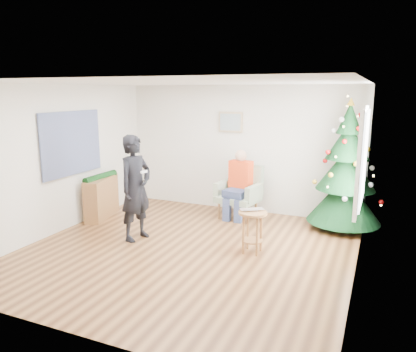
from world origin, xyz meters
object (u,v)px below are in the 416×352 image
at_px(stool, 252,232).
at_px(armchair, 240,198).
at_px(console, 102,198).
at_px(standing_man, 136,188).
at_px(christmas_tree, 346,171).

height_order(stool, armchair, armchair).
bearing_deg(console, standing_man, -42.81).
bearing_deg(console, armchair, 11.26).
xyz_separation_m(stool, console, (-3.30, 0.55, 0.06)).
relative_size(armchair, standing_man, 0.58).
xyz_separation_m(stool, armchair, (-0.79, 1.69, 0.04)).
distance_m(christmas_tree, stool, 2.27).
distance_m(stool, console, 3.34).
relative_size(christmas_tree, stool, 3.56).
bearing_deg(christmas_tree, standing_man, -147.97).
relative_size(christmas_tree, armchair, 2.31).
height_order(christmas_tree, console, christmas_tree).
xyz_separation_m(christmas_tree, armchair, (-1.98, -0.10, -0.69)).
relative_size(stool, armchair, 0.65).
bearing_deg(stool, standing_man, -174.43).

